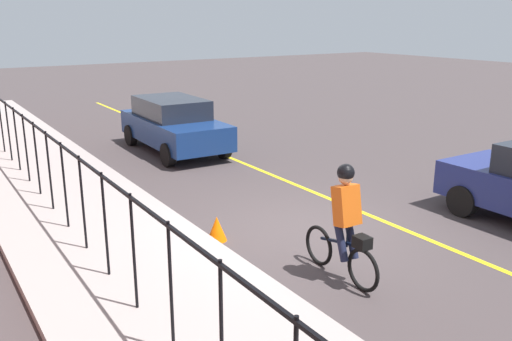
# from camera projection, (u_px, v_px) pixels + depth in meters

# --- Properties ---
(ground_plane) EXTENTS (80.00, 80.00, 0.00)m
(ground_plane) POSITION_uv_depth(u_px,v_px,m) (303.00, 229.00, 10.39)
(ground_plane) COLOR #423839
(lane_line_centre) EXTENTS (36.00, 0.12, 0.01)m
(lane_line_centre) POSITION_uv_depth(u_px,v_px,m) (365.00, 213.00, 11.22)
(lane_line_centre) COLOR yellow
(lane_line_centre) RESTS_ON ground
(sidewalk) EXTENTS (40.00, 3.20, 0.15)m
(sidewalk) POSITION_uv_depth(u_px,v_px,m) (131.00, 268.00, 8.59)
(sidewalk) COLOR #A0938F
(sidewalk) RESTS_ON ground
(iron_fence) EXTENTS (16.28, 0.04, 1.60)m
(iron_fence) POSITION_uv_depth(u_px,v_px,m) (81.00, 185.00, 8.87)
(iron_fence) COLOR black
(iron_fence) RESTS_ON sidewalk
(cyclist_lead) EXTENTS (1.71, 0.37, 1.83)m
(cyclist_lead) POSITION_uv_depth(u_px,v_px,m) (345.00, 223.00, 8.17)
(cyclist_lead) COLOR black
(cyclist_lead) RESTS_ON ground
(parked_sedan_rear) EXTENTS (4.44, 2.00, 1.58)m
(parked_sedan_rear) POSITION_uv_depth(u_px,v_px,m) (174.00, 124.00, 16.25)
(parked_sedan_rear) COLOR navy
(parked_sedan_rear) RESTS_ON ground
(traffic_cone_near) EXTENTS (0.36, 0.36, 0.45)m
(traffic_cone_near) POSITION_uv_depth(u_px,v_px,m) (217.00, 228.00, 9.81)
(traffic_cone_near) COLOR #F56304
(traffic_cone_near) RESTS_ON ground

